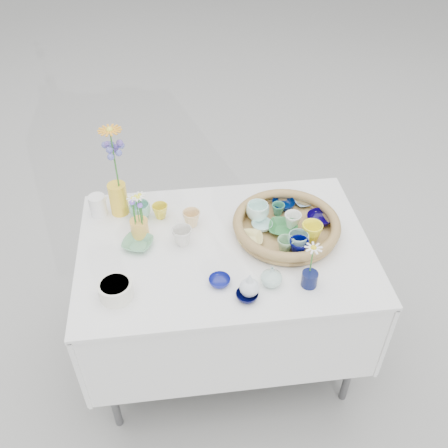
{
  "coord_description": "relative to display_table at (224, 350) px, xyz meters",
  "views": [
    {
      "loc": [
        -0.2,
        -1.56,
        2.24
      ],
      "look_at": [
        0.0,
        0.02,
        0.87
      ],
      "focal_mm": 40.0,
      "sensor_mm": 36.0,
      "label": 1
    }
  ],
  "objects": [
    {
      "name": "tray_ceramic_5",
      "position": [
        0.18,
        0.07,
        0.8
      ],
      "size": [
        0.1,
        0.1,
        0.03
      ],
      "primitive_type": "imported",
      "rotation": [
        0.0,
        0.0,
        -0.07
      ],
      "color": "silver",
      "rests_on": "wicker_tray"
    },
    {
      "name": "tall_vase_yellow",
      "position": [
        -0.45,
        0.29,
        0.84
      ],
      "size": [
        0.09,
        0.09,
        0.16
      ],
      "primitive_type": "cylinder",
      "rotation": [
        0.0,
        0.0,
        0.06
      ],
      "color": "yellow",
      "rests_on": "display_table"
    },
    {
      "name": "bud_vase_cobalt",
      "position": [
        0.3,
        -0.27,
        0.8
      ],
      "size": [
        0.08,
        0.08,
        0.06
      ],
      "primitive_type": "cylinder",
      "rotation": [
        0.0,
        0.0,
        0.37
      ],
      "color": "#0A113C",
      "rests_on": "display_table"
    },
    {
      "name": "daisy_cup",
      "position": [
        -0.36,
        0.11,
        0.81
      ],
      "size": [
        0.1,
        0.1,
        0.08
      ],
      "primitive_type": "cylinder",
      "rotation": [
        0.0,
        0.0,
        -0.24
      ],
      "color": "#F4B349",
      "rests_on": "display_table"
    },
    {
      "name": "ground",
      "position": [
        0.0,
        0.0,
        0.0
      ],
      "size": [
        80.0,
        80.0,
        0.0
      ],
      "primitive_type": "plane",
      "color": "#A4A5A1"
    },
    {
      "name": "loose_ceramic_1",
      "position": [
        -0.13,
        0.16,
        0.8
      ],
      "size": [
        0.1,
        0.1,
        0.07
      ],
      "primitive_type": "imported",
      "rotation": [
        0.0,
        0.0,
        0.23
      ],
      "color": "#E6C285",
      "rests_on": "display_table"
    },
    {
      "name": "loose_ceramic_5",
      "position": [
        -0.36,
        0.24,
        0.8
      ],
      "size": [
        0.12,
        0.12,
        0.08
      ],
      "primitive_type": "imported",
      "rotation": [
        0.0,
        0.0,
        0.24
      ],
      "color": "#74B7A3",
      "rests_on": "display_table"
    },
    {
      "name": "loose_ceramic_4",
      "position": [
        -0.05,
        -0.22,
        0.78
      ],
      "size": [
        0.11,
        0.11,
        0.03
      ],
      "primitive_type": "imported",
      "rotation": [
        0.0,
        0.0,
        -0.42
      ],
      "color": "navy",
      "rests_on": "display_table"
    },
    {
      "name": "tray_ceramic_8",
      "position": [
        0.4,
        0.22,
        0.79
      ],
      "size": [
        0.1,
        0.1,
        0.02
      ],
      "primitive_type": "imported",
      "rotation": [
        0.0,
        0.0,
        0.21
      ],
      "color": "#7BA0CD",
      "rests_on": "wicker_tray"
    },
    {
      "name": "bud_vase_seafoam",
      "position": [
        0.16,
        -0.25,
        0.81
      ],
      "size": [
        0.11,
        0.11,
        0.09
      ],
      "primitive_type": "imported",
      "rotation": [
        0.0,
        0.0,
        -0.29
      ],
      "color": "#ADCFC2",
      "rests_on": "display_table"
    },
    {
      "name": "tray_ceramic_2",
      "position": [
        0.37,
        -0.03,
        0.83
      ],
      "size": [
        0.1,
        0.1,
        0.08
      ],
      "primitive_type": "imported",
      "rotation": [
        0.0,
        0.0,
        0.11
      ],
      "color": "yellow",
      "rests_on": "wicker_tray"
    },
    {
      "name": "tray_ceramic_12",
      "position": [
        0.27,
        0.16,
        0.81
      ],
      "size": [
        0.08,
        0.08,
        0.06
      ],
      "primitive_type": "imported",
      "rotation": [
        0.0,
        0.0,
        -0.32
      ],
      "color": "#337C60",
      "rests_on": "wicker_tray"
    },
    {
      "name": "tray_ceramic_1",
      "position": [
        0.44,
        0.08,
        0.8
      ],
      "size": [
        0.14,
        0.14,
        0.04
      ],
      "primitive_type": "imported",
      "rotation": [
        0.0,
        0.0,
        0.3
      ],
      "color": "#070038",
      "rests_on": "wicker_tray"
    },
    {
      "name": "single_daisy",
      "position": [
        0.31,
        -0.25,
        0.89
      ],
      "size": [
        0.09,
        0.09,
        0.14
      ],
      "primitive_type": null,
      "rotation": [
        0.0,
        0.0,
        0.12
      ],
      "color": "white",
      "rests_on": "bud_vase_cobalt"
    },
    {
      "name": "loose_ceramic_2",
      "position": [
        -0.37,
        0.04,
        0.78
      ],
      "size": [
        0.17,
        0.17,
        0.03
      ],
      "primitive_type": "imported",
      "rotation": [
        0.0,
        0.0,
        -0.39
      ],
      "color": "#67A67D",
      "rests_on": "display_table"
    },
    {
      "name": "bud_vase_paleblue",
      "position": [
        0.06,
        -0.29,
        0.82
      ],
      "size": [
        0.1,
        0.1,
        0.12
      ],
      "primitive_type": null,
      "rotation": [
        0.0,
        0.0,
        -0.31
      ],
      "color": "silver",
      "rests_on": "display_table"
    },
    {
      "name": "tray_ceramic_0",
      "position": [
        0.3,
        0.21,
        0.8
      ],
      "size": [
        0.12,
        0.12,
        0.03
      ],
      "primitive_type": "imported",
      "rotation": [
        0.0,
        0.0,
        -0.12
      ],
      "color": "#000F3B",
      "rests_on": "wicker_tray"
    },
    {
      "name": "loose_ceramic_3",
      "position": [
        -0.18,
        0.04,
        0.81
      ],
      "size": [
        0.11,
        0.11,
        0.08
      ],
      "primitive_type": "imported",
      "rotation": [
        0.0,
        0.0,
        0.25
      ],
      "color": "silver",
      "rests_on": "display_table"
    },
    {
      "name": "tray_ceramic_10",
      "position": [
        0.11,
        -0.01,
        0.8
      ],
      "size": [
        0.12,
        0.12,
        0.03
      ],
      "primitive_type": "imported",
      "rotation": [
        0.0,
        0.0,
        -0.1
      ],
      "color": "#D7CE78",
      "rests_on": "wicker_tray"
    },
    {
      "name": "wicker_tray",
      "position": [
        0.28,
        0.05,
        0.8
      ],
      "size": [
        0.47,
        0.47,
        0.08
      ],
      "primitive_type": null,
      "color": "brown",
      "rests_on": "display_table"
    },
    {
      "name": "tray_ceramic_9",
      "position": [
        0.3,
        -0.11,
        0.82
      ],
      "size": [
        0.11,
        0.11,
        0.08
      ],
      "primitive_type": "imported",
      "rotation": [
        0.0,
        0.0,
        0.38
      ],
      "color": "#000340",
      "rests_on": "wicker_tray"
    },
    {
      "name": "tray_ceramic_4",
      "position": [
        0.25,
        -0.08,
        0.82
      ],
      "size": [
        0.08,
        0.08,
        0.07
      ],
      "primitive_type": "imported",
      "rotation": [
        0.0,
        0.0,
        -0.1
      ],
      "color": "#81B380",
      "rests_on": "wicker_tray"
    },
    {
      "name": "tray_ceramic_6",
      "position": [
        0.17,
        0.14,
        0.82
      ],
      "size": [
        0.13,
        0.13,
        0.08
      ],
      "primitive_type": "imported",
      "rotation": [
        0.0,
        0.0,
        0.34
      ],
      "color": "#CDFAED",
      "rests_on": "wicker_tray"
    },
    {
      "name": "fluted_bowl",
      "position": [
        -0.45,
        -0.23,
        0.8
      ],
      "size": [
        0.16,
        0.16,
        0.07
      ],
      "primitive_type": null,
      "rotation": [
        0.0,
        0.0,
        0.2
      ],
      "color": "silver",
      "rests_on": "display_table"
    },
    {
      "name": "hydrangea",
      "position": [
        -0.44,
        0.28,
        1.01
      ],
      "size": [
        0.07,
        0.07,
        0.26
      ],
      "primitive_type": null,
      "rotation": [
        0.0,
        0.0,
        -0.02
      ],
      "color": "#595EB2",
      "rests_on": "tall_vase_yellow"
    },
    {
      "name": "tray_ceramic_7",
      "position": [
        0.31,
        0.07,
        0.82
      ],
      "size": [
        0.1,
        0.1,
        0.07
      ],
      "primitive_type": "imported",
      "rotation": [
        0.0,
        0.0,
        0.42
      ],
      "color": "white",
      "rests_on": "wicker_tray"
    },
    {
      "name": "white_pitcher",
      "position": [
        -0.55,
        0.28,
        0.82
      ],
      "size": [
        0.13,
        0.11,
        0.1
      ],
      "primitive_type": null,
      "rotation": [
        0.0,
        0.0,
        0.37
      ],
      "color": "white",
      "rests_on": "display_table"
    },
    {
      "name": "gerbera",
      "position": [
        -0.44,
        0.28,
        1.06
      ],
      "size": [
        0.14,
        0.14,
        0.3
      ],
      "primitive_type": null,
      "rotation": [
        0.0,
        0.0,
        -0.26
      ],
      "color": "orange",
      "rests_on": "tall_vase_yellow"
    },
    {
      "name": "tray_ceramic_11",
      "position": [
        0.3,
        -0.07,
        0.82
      ],
      "size": [
        0.09,
        0.09,
        0.07
      ],
      "primitive_type": "imported",
      "rotation": [
        0.0,
        0.0,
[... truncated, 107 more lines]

